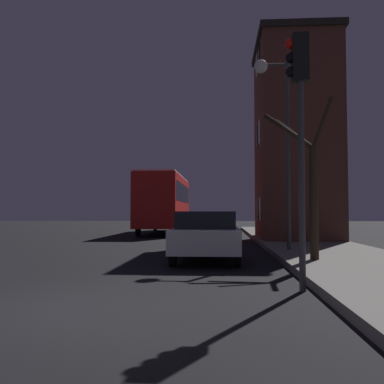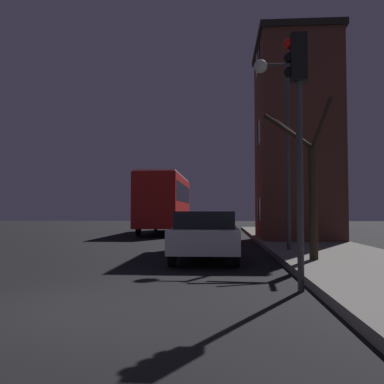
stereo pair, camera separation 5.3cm
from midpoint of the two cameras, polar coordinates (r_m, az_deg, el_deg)
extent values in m
plane|color=black|center=(6.80, -16.86, -14.89)|extent=(120.00, 120.00, 0.00)
cube|color=brown|center=(21.69, 13.51, 6.48)|extent=(3.55, 5.11, 9.37)
cube|color=black|center=(22.96, 13.37, 18.49)|extent=(3.79, 5.35, 0.30)
cube|color=#E5C67F|center=(20.57, 8.96, -2.27)|extent=(0.03, 0.70, 1.10)
cube|color=black|center=(21.81, 8.67, -2.29)|extent=(0.03, 0.70, 1.10)
cube|color=#E5C67F|center=(20.92, 8.89, 7.88)|extent=(0.03, 0.70, 1.10)
cube|color=black|center=(22.14, 8.60, 7.30)|extent=(0.03, 0.70, 1.10)
cube|color=black|center=(21.90, 8.81, 17.41)|extent=(0.03, 0.70, 1.10)
cube|color=#E5C67F|center=(23.06, 8.53, 16.36)|extent=(0.03, 0.70, 1.10)
cylinder|color=#38383A|center=(15.05, 12.59, 4.90)|extent=(0.14, 0.14, 6.47)
cylinder|color=#38383A|center=(15.71, 10.78, 16.34)|extent=(0.90, 0.09, 0.09)
sphere|color=white|center=(15.65, 9.07, 16.21)|extent=(0.47, 0.47, 0.47)
cylinder|color=#38383A|center=(8.13, 14.22, 0.88)|extent=(0.12, 0.12, 3.89)
cube|color=black|center=(8.61, 14.03, 16.98)|extent=(0.30, 0.24, 0.90)
sphere|color=red|center=(8.68, 12.77, 18.71)|extent=(0.20, 0.20, 0.20)
sphere|color=black|center=(8.59, 12.79, 17.04)|extent=(0.20, 0.20, 0.20)
sphere|color=black|center=(8.50, 12.81, 15.32)|extent=(0.20, 0.20, 0.20)
cylinder|color=#2D2319|center=(11.95, 15.82, -1.46)|extent=(0.23, 0.23, 3.01)
cylinder|color=#2D2319|center=(12.42, 12.60, 7.93)|extent=(1.33, 0.91, 1.17)
cylinder|color=#2D2319|center=(12.47, 16.89, 8.87)|extent=(0.77, 0.59, 1.52)
cylinder|color=#2D2319|center=(12.05, 13.74, 7.13)|extent=(0.89, 0.13, 0.68)
cylinder|color=#2D2319|center=(12.53, 13.30, 7.56)|extent=(1.00, 1.08, 1.04)
cube|color=red|center=(28.95, -3.69, -1.34)|extent=(2.51, 10.39, 3.25)
cube|color=black|center=(28.97, -3.69, -0.19)|extent=(2.53, 9.56, 1.17)
cube|color=#B2B2B2|center=(29.03, -3.68, 1.98)|extent=(2.39, 9.87, 0.12)
cylinder|color=black|center=(32.19, -0.85, -4.37)|extent=(0.18, 0.96, 0.96)
cylinder|color=black|center=(32.46, -4.96, -4.34)|extent=(0.18, 0.96, 0.96)
cylinder|color=black|center=(25.47, -2.08, -4.82)|extent=(0.18, 0.96, 0.96)
cylinder|color=black|center=(25.81, -7.25, -4.78)|extent=(0.18, 0.96, 0.96)
cube|color=#B7BABF|center=(12.89, 1.83, -6.17)|extent=(1.88, 4.53, 0.63)
cube|color=black|center=(12.64, 1.79, -3.70)|extent=(1.66, 2.36, 0.48)
cylinder|color=black|center=(14.37, 5.46, -7.06)|extent=(0.18, 0.69, 0.69)
cylinder|color=black|center=(14.43, -1.37, -7.05)|extent=(0.18, 0.69, 0.69)
cylinder|color=black|center=(11.44, 5.88, -8.20)|extent=(0.18, 0.69, 0.69)
cylinder|color=black|center=(11.51, -2.70, -8.17)|extent=(0.18, 0.69, 0.69)
cube|color=#B21E19|center=(21.96, 2.47, -4.75)|extent=(1.87, 4.74, 0.65)
cube|color=black|center=(21.71, 2.45, -3.33)|extent=(1.65, 2.46, 0.45)
cylinder|color=black|center=(23.51, 4.63, -5.40)|extent=(0.18, 0.63, 0.63)
cylinder|color=black|center=(23.55, 0.49, -5.40)|extent=(0.18, 0.63, 0.63)
cylinder|color=black|center=(20.44, 4.75, -5.82)|extent=(0.18, 0.63, 0.63)
cylinder|color=black|center=(20.48, -0.01, -5.82)|extent=(0.18, 0.63, 0.63)
cube|color=black|center=(32.50, 3.08, -4.13)|extent=(1.71, 4.77, 0.64)
cube|color=black|center=(32.25, 3.07, -3.09)|extent=(1.50, 2.48, 0.54)
cylinder|color=black|center=(34.06, 4.40, -4.59)|extent=(0.18, 0.57, 0.57)
cylinder|color=black|center=(34.07, 1.82, -4.60)|extent=(0.18, 0.57, 0.57)
cylinder|color=black|center=(30.96, 4.46, -4.79)|extent=(0.18, 0.57, 0.57)
cylinder|color=black|center=(30.98, 1.62, -4.79)|extent=(0.18, 0.57, 0.57)
camera|label=1|loc=(0.03, -90.08, 0.00)|focal=40.00mm
camera|label=2|loc=(0.03, 89.92, 0.00)|focal=40.00mm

